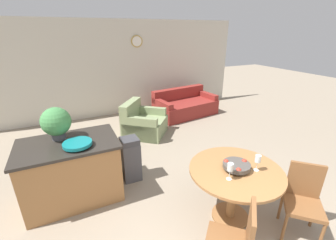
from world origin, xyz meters
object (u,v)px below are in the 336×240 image
couch (185,106)px  wine_glass_left (230,168)px  dining_table (234,181)px  dining_chair_near_left (236,240)px  potted_plant (56,122)px  teal_bowl (77,144)px  wine_glass_right (258,159)px  fruit_bowl (236,165)px  kitchen_island (73,171)px  dining_chair_near_right (303,197)px  armchair (143,124)px  trash_bin (131,159)px

couch → wine_glass_left: bearing=-120.2°
dining_table → dining_chair_near_left: (-0.52, -0.64, -0.09)m
potted_plant → wine_glass_left: bearing=-43.2°
teal_bowl → potted_plant: bearing=120.8°
dining_chair_near_left → wine_glass_right: (0.73, 0.51, 0.43)m
fruit_bowl → kitchen_island: kitchen_island is taller
teal_bowl → couch: teal_bowl is taller
dining_chair_near_left → dining_chair_near_right: 1.16m
kitchen_island → armchair: kitchen_island is taller
potted_plant → armchair: 2.52m
fruit_bowl → wine_glass_right: size_ratio=1.58×
wine_glass_left → kitchen_island: size_ratio=0.16×
trash_bin → armchair: 1.79m
dining_chair_near_left → kitchen_island: 2.40m
wine_glass_left → trash_bin: wine_glass_left is taller
fruit_bowl → armchair: bearing=93.3°
wine_glass_right → wine_glass_left: bearing=179.6°
dining_chair_near_left → armchair: bearing=39.2°
dining_chair_near_left → potted_plant: potted_plant is taller
kitchen_island → armchair: size_ratio=1.07×
kitchen_island → potted_plant: bearing=117.8°
trash_bin → wine_glass_left: bearing=-64.1°
wine_glass_right → couch: bearing=72.8°
dining_chair_near_right → wine_glass_left: bearing=19.3°
couch → trash_bin: bearing=-142.6°
fruit_bowl → couch: fruit_bowl is taller
dining_chair_near_left → teal_bowl: size_ratio=2.42×
dining_chair_near_right → couch: (0.80, 4.37, -0.24)m
kitchen_island → wine_glass_left: bearing=-41.5°
couch → armchair: size_ratio=1.51×
dining_chair_near_left → trash_bin: bearing=56.7°
armchair → dining_chair_near_left: bearing=-146.1°
dining_chair_near_left → couch: dining_chair_near_left is taller
fruit_bowl → potted_plant: potted_plant is taller
couch → armchair: armchair is taller
dining_chair_near_right → fruit_bowl: size_ratio=2.72×
kitchen_island → trash_bin: bearing=5.5°
kitchen_island → trash_bin: 0.92m
wine_glass_left → kitchen_island: bearing=138.5°
dining_chair_near_left → kitchen_island: size_ratio=0.68×
dining_chair_near_left → fruit_bowl: (0.52, 0.64, 0.33)m
wine_glass_left → armchair: wine_glass_left is taller
wine_glass_left → armchair: (0.04, 3.16, -0.66)m
dining_chair_near_right → trash_bin: 2.53m
teal_bowl → wine_glass_left: bearing=-39.8°
dining_chair_near_left → potted_plant: bearing=78.3°
trash_bin → couch: bearing=45.1°
dining_chair_near_right → potted_plant: (-2.61, 2.05, 0.69)m
teal_bowl → potted_plant: potted_plant is taller
teal_bowl → potted_plant: size_ratio=0.80×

